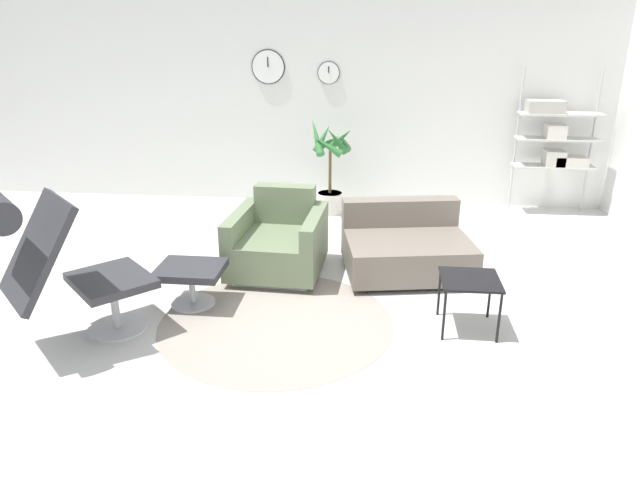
% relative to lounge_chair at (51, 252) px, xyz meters
% --- Properties ---
extents(ground_plane, '(12.00, 12.00, 0.00)m').
position_rel_lounge_chair_xyz_m(ground_plane, '(1.69, 0.73, -0.73)').
color(ground_plane, silver).
extents(wall_back, '(12.00, 0.09, 2.80)m').
position_rel_lounge_chair_xyz_m(wall_back, '(1.69, 3.89, 0.67)').
color(wall_back, silver).
rests_on(wall_back, ground_plane).
extents(round_rug, '(1.83, 1.83, 0.01)m').
position_rel_lounge_chair_xyz_m(round_rug, '(1.45, 0.49, -0.73)').
color(round_rug, gray).
rests_on(round_rug, ground_plane).
extents(lounge_chair, '(1.12, 1.13, 1.19)m').
position_rel_lounge_chair_xyz_m(lounge_chair, '(0.00, 0.00, 0.00)').
color(lounge_chair, '#BCBCC1').
rests_on(lounge_chair, ground_plane).
extents(ottoman, '(0.53, 0.45, 0.34)m').
position_rel_lounge_chair_xyz_m(ottoman, '(0.71, 0.73, -0.47)').
color(ottoman, '#BCBCC1').
rests_on(ottoman, ground_plane).
extents(armchair_red, '(0.86, 0.95, 0.75)m').
position_rel_lounge_chair_xyz_m(armchair_red, '(1.30, 1.50, -0.45)').
color(armchair_red, silver).
rests_on(armchair_red, ground_plane).
extents(couch_low, '(1.26, 1.11, 0.62)m').
position_rel_lounge_chair_xyz_m(couch_low, '(2.48, 1.61, -0.50)').
color(couch_low, black).
rests_on(couch_low, ground_plane).
extents(side_table, '(0.43, 0.43, 0.41)m').
position_rel_lounge_chair_xyz_m(side_table, '(2.91, 0.56, -0.36)').
color(side_table, black).
rests_on(side_table, ground_plane).
extents(potted_plant, '(0.59, 0.58, 1.16)m').
position_rel_lounge_chair_xyz_m(potted_plant, '(1.62, 3.35, -0.22)').
color(potted_plant, silver).
rests_on(potted_plant, ground_plane).
extents(shelf_unit, '(0.94, 0.28, 1.73)m').
position_rel_lounge_chair_xyz_m(shelf_unit, '(4.28, 3.63, 0.20)').
color(shelf_unit, '#BCBCC1').
rests_on(shelf_unit, ground_plane).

